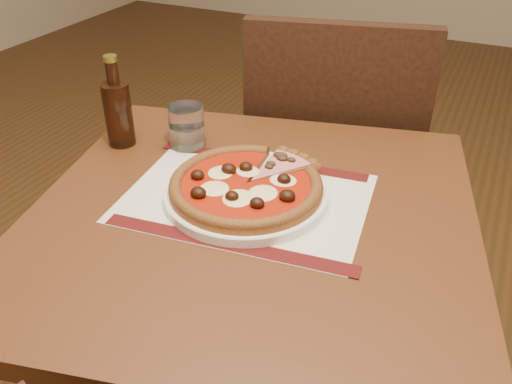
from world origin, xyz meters
TOP-DOWN VIEW (x-y plane):
  - table at (0.59, -0.80)m, footprint 0.96×0.96m
  - chair_far at (0.56, -0.21)m, footprint 0.55×0.55m
  - placemat at (0.56, -0.77)m, footprint 0.48×0.37m
  - plate at (0.56, -0.77)m, footprint 0.31×0.31m
  - pizza at (0.56, -0.77)m, footprint 0.29×0.29m
  - ham_slice at (0.61, -0.68)m, footprint 0.10×0.15m
  - water_glass at (0.35, -0.63)m, footprint 0.09×0.09m
  - bottle at (0.21, -0.68)m, footprint 0.06×0.06m

SIDE VIEW (x-z plane):
  - chair_far at x=0.56m, z-range 0.07..1.04m
  - table at x=0.59m, z-range 0.27..1.02m
  - placemat at x=0.56m, z-range 0.75..0.75m
  - plate at x=0.56m, z-range 0.75..0.77m
  - ham_slice at x=0.61m, z-range 0.77..0.79m
  - pizza at x=0.56m, z-range 0.76..0.80m
  - water_glass at x=0.35m, z-range 0.75..0.84m
  - bottle at x=0.21m, z-range 0.73..0.93m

